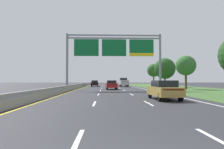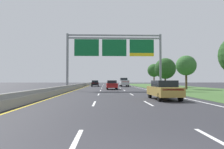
% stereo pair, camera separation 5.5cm
% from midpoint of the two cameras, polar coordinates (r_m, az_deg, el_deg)
% --- Properties ---
extents(ground_plane, '(220.00, 220.00, 0.00)m').
position_cam_midpoint_polar(ground_plane, '(38.70, -0.16, -3.95)').
color(ground_plane, '#2B2B30').
extents(lane_striping, '(11.96, 106.00, 0.01)m').
position_cam_midpoint_polar(lane_striping, '(38.24, -0.14, -3.97)').
color(lane_striping, white).
rests_on(lane_striping, ground).
extents(grass_verge_right, '(14.00, 110.00, 0.02)m').
position_cam_midpoint_polar(grass_verge_right, '(41.51, 19.51, -3.69)').
color(grass_verge_right, '#3D602D').
rests_on(grass_verge_right, ground).
extents(median_barrier_concrete, '(0.60, 110.00, 0.85)m').
position_cam_midpoint_polar(median_barrier_concrete, '(39.06, -9.91, -3.39)').
color(median_barrier_concrete, gray).
rests_on(median_barrier_concrete, ground).
extents(overhead_sign_gantry, '(15.06, 0.42, 8.93)m').
position_cam_midpoint_polar(overhead_sign_gantry, '(32.82, 0.68, 6.73)').
color(overhead_sign_gantry, gray).
rests_on(overhead_sign_gantry, ground).
extents(pickup_truck_silver, '(2.13, 5.45, 2.20)m').
position_cam_midpoint_polar(pickup_truck_silver, '(52.37, 3.35, -2.16)').
color(pickup_truck_silver, '#B2B5BA').
rests_on(pickup_truck_silver, ground).
extents(car_black_left_lane_sedan, '(1.95, 4.45, 1.57)m').
position_cam_midpoint_polar(car_black_left_lane_sedan, '(52.91, -4.64, -2.43)').
color(car_black_left_lane_sedan, black).
rests_on(car_black_left_lane_sedan, ground).
extents(car_red_centre_lane_sedan, '(1.93, 4.44, 1.57)m').
position_cam_midpoint_polar(car_red_centre_lane_sedan, '(36.18, -0.03, -2.82)').
color(car_red_centre_lane_sedan, maroon).
rests_on(car_red_centre_lane_sedan, ground).
extents(car_gold_right_lane_sedan, '(1.95, 4.45, 1.57)m').
position_cam_midpoint_polar(car_gold_right_lane_sedan, '(17.52, 14.17, -4.05)').
color(car_gold_right_lane_sedan, '#A38438').
rests_on(car_gold_right_lane_sedan, ground).
extents(roadside_tree_mid, '(3.51, 3.51, 5.93)m').
position_cam_midpoint_polar(roadside_tree_mid, '(38.49, 19.76, 2.32)').
color(roadside_tree_mid, '#4C3823').
rests_on(roadside_tree_mid, ground).
extents(roadside_tree_far, '(4.79, 4.79, 6.68)m').
position_cam_midpoint_polar(roadside_tree_far, '(48.92, 14.46, 1.60)').
color(roadside_tree_far, '#4C3823').
rests_on(roadside_tree_far, ground).
extents(roadside_tree_distant, '(3.77, 3.77, 6.34)m').
position_cam_midpoint_polar(roadside_tree_distant, '(61.01, 11.52, 1.10)').
color(roadside_tree_distant, '#4C3823').
rests_on(roadside_tree_distant, ground).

